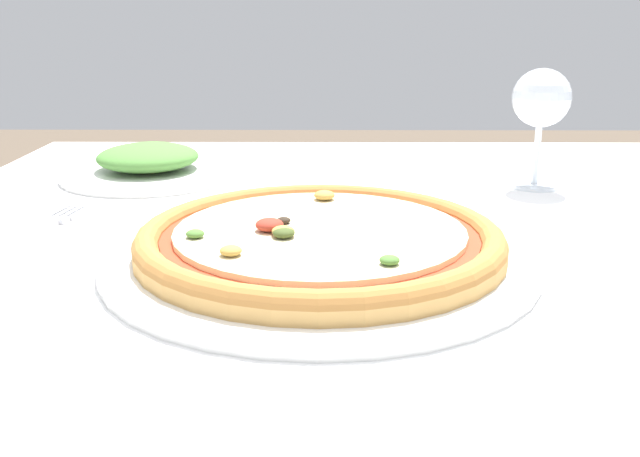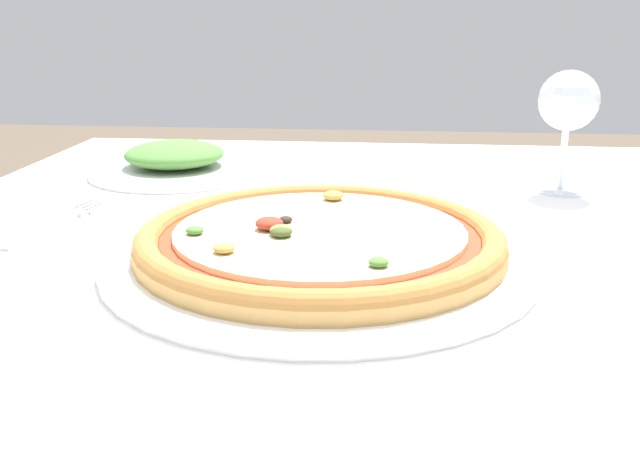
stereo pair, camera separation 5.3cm
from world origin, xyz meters
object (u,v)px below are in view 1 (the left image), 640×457
(wine_glass_far_left, at_px, (541,103))
(side_plate, at_px, (148,165))
(fork, at_px, (42,228))
(pizza_plate, at_px, (320,243))
(dining_table, at_px, (446,324))

(wine_glass_far_left, relative_size, side_plate, 0.64)
(fork, bearing_deg, pizza_plate, -17.91)
(pizza_plate, height_order, fork, pizza_plate)
(wine_glass_far_left, xyz_separation_m, side_plate, (-0.48, 0.05, -0.09))
(dining_table, bearing_deg, fork, 176.58)
(side_plate, bearing_deg, pizza_plate, -55.14)
(pizza_plate, xyz_separation_m, wine_glass_far_left, (0.26, 0.27, 0.09))
(wine_glass_far_left, distance_m, side_plate, 0.49)
(pizza_plate, distance_m, side_plate, 0.39)
(fork, distance_m, wine_glass_far_left, 0.58)
(wine_glass_far_left, bearing_deg, fork, -160.90)
(pizza_plate, relative_size, wine_glass_far_left, 2.59)
(dining_table, distance_m, fork, 0.41)
(pizza_plate, height_order, side_plate, side_plate)
(dining_table, height_order, fork, fork)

